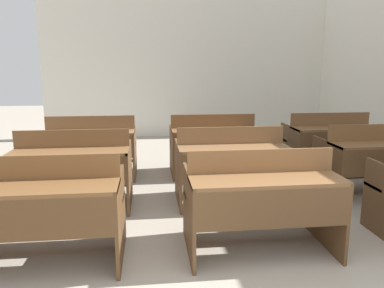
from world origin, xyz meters
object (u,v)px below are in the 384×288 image
object	(u,v)px
bench_second_right	(376,158)
bench_third_left	(91,145)
bench_second_center	(231,162)
bench_front_center	(261,198)
bench_third_center	(213,142)
bench_front_left	(42,207)
bench_second_left	(74,167)
bench_third_right	(329,140)

from	to	relation	value
bench_second_right	bench_third_left	size ratio (longest dim) A/B	1.00
bench_third_left	bench_second_center	bearing A→B (deg)	-34.41
bench_front_center	bench_third_center	world-z (taller)	same
bench_front_left	bench_third_left	world-z (taller)	same
bench_second_left	bench_third_left	distance (m)	1.20
bench_third_center	bench_second_center	bearing A→B (deg)	-90.02
bench_front_left	bench_third_center	world-z (taller)	same
bench_second_left	bench_third_left	xyz separation A→B (m)	(0.02, 1.20, 0.00)
bench_front_center	bench_third_center	bearing A→B (deg)	89.87
bench_front_center	bench_third_right	size ratio (longest dim) A/B	1.00
bench_third_right	bench_second_center	bearing A→B (deg)	-146.72
bench_second_right	bench_second_center	bearing A→B (deg)	-179.92
bench_second_left	bench_third_center	distance (m)	2.14
bench_third_center	bench_front_left	bearing A→B (deg)	-126.54
bench_front_center	bench_third_center	distance (m)	2.41
bench_second_center	bench_front_center	bearing A→B (deg)	-90.23
bench_front_left	bench_second_right	world-z (taller)	same
bench_second_center	bench_third_left	size ratio (longest dim) A/B	1.00
bench_front_center	bench_third_right	world-z (taller)	same
bench_third_left	bench_third_center	size ratio (longest dim) A/B	1.00
bench_front_center	bench_second_right	xyz separation A→B (m)	(1.81, 1.22, 0.00)
bench_front_center	bench_third_center	xyz separation A→B (m)	(0.01, 2.41, 0.00)
bench_front_left	bench_third_center	bearing A→B (deg)	53.46
bench_front_left	bench_second_center	bearing A→B (deg)	34.32
bench_second_center	bench_second_right	world-z (taller)	same
bench_front_center	bench_second_center	xyz separation A→B (m)	(0.00, 1.22, 0.00)
bench_third_center	bench_third_right	bearing A→B (deg)	-0.55
bench_front_center	bench_third_right	distance (m)	3.00
bench_second_center	bench_third_left	bearing A→B (deg)	145.59
bench_front_left	bench_second_left	bearing A→B (deg)	89.42
bench_second_center	bench_front_left	bearing A→B (deg)	-145.68
bench_second_right	bench_third_center	world-z (taller)	same
bench_second_center	bench_third_right	world-z (taller)	same
bench_front_left	bench_third_center	distance (m)	3.01
bench_front_center	bench_third_left	bearing A→B (deg)	125.96
bench_second_right	bench_second_left	bearing A→B (deg)	179.99
bench_front_center	bench_second_right	bearing A→B (deg)	33.92
bench_third_right	bench_front_center	bearing A→B (deg)	-126.95
bench_front_center	bench_second_right	size ratio (longest dim) A/B	1.00
bench_second_left	bench_second_right	size ratio (longest dim) A/B	1.00
bench_second_center	bench_third_center	bearing A→B (deg)	89.98
bench_front_center	bench_second_center	world-z (taller)	same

